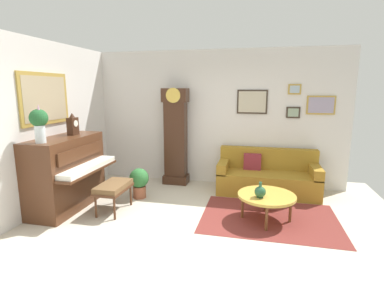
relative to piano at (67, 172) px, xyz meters
name	(u,v)px	position (x,y,z in m)	size (l,w,h in m)	color
ground_plane	(189,236)	(2.23, -0.45, -0.67)	(6.40, 6.00, 0.10)	beige
wall_left	(24,129)	(-0.37, -0.43, 0.79)	(0.13, 4.90, 2.80)	silver
wall_back	(216,118)	(2.25, 1.95, 0.79)	(5.30, 0.13, 2.80)	silver
area_rug	(269,218)	(3.35, 0.30, -0.61)	(2.10, 1.50, 0.01)	maroon
piano	(67,172)	(0.00, 0.00, 0.00)	(0.87, 1.44, 1.22)	#4C2B19
piano_bench	(114,188)	(0.84, 0.02, -0.21)	(0.42, 0.70, 0.48)	#4C2B19
grandfather_clock	(176,139)	(1.43, 1.67, 0.35)	(0.52, 0.34, 2.03)	#3D2316
couch	(267,177)	(3.33, 1.52, -0.31)	(1.90, 0.80, 0.84)	olive
coffee_table	(267,196)	(3.29, 0.23, -0.23)	(0.88, 0.88, 0.42)	gold
mantel_clock	(73,125)	(0.00, 0.25, 0.78)	(0.13, 0.18, 0.38)	#3D2316
flower_vase	(39,122)	(0.00, -0.54, 0.92)	(0.26, 0.26, 0.58)	silver
green_jug	(260,192)	(3.19, 0.08, -0.12)	(0.17, 0.17, 0.24)	#234C33
potted_plant	(139,181)	(1.00, 0.69, -0.30)	(0.36, 0.36, 0.56)	#935138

